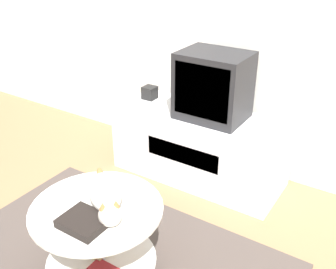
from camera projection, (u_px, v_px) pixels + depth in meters
name	position (u px, v px, depth m)	size (l,w,h in m)	color
wall_back	(234.00, 9.00, 2.94)	(8.00, 0.05, 2.60)	silver
tv_stand	(199.00, 146.00, 3.17)	(1.36, 0.55, 0.54)	white
tv	(213.00, 86.00, 2.91)	(0.50, 0.39, 0.50)	#232326
speaker	(150.00, 93.00, 3.34)	(0.11, 0.11, 0.11)	black
coffee_table	(99.00, 234.00, 2.17)	(0.71, 0.71, 0.49)	#B2B2B7
dvd_box	(84.00, 222.00, 1.94)	(0.23, 0.19, 0.04)	black
cat	(106.00, 195.00, 2.07)	(0.45, 0.41, 0.14)	silver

